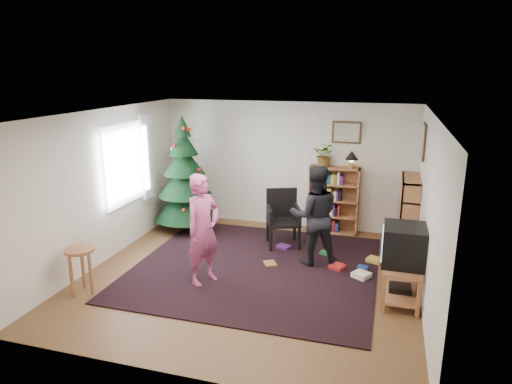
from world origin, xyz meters
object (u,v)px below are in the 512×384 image
(christmas_tree, at_px, (185,183))
(tv_stand, at_px, (401,278))
(bookshelf_right, at_px, (408,213))
(crt_tv, at_px, (404,245))
(armchair, at_px, (285,215))
(potted_plant, at_px, (325,155))
(bookshelf_back, at_px, (334,199))
(table_lamp, at_px, (352,156))
(person_by_chair, at_px, (315,216))
(picture_right, at_px, (424,141))
(person_standing, at_px, (203,230))
(picture_back, at_px, (347,132))
(stool, at_px, (80,259))

(christmas_tree, bearing_deg, tv_stand, -24.18)
(bookshelf_right, xyz_separation_m, crt_tv, (-0.12, -2.00, 0.15))
(armchair, distance_m, potted_plant, 1.44)
(bookshelf_back, relative_size, table_lamp, 3.95)
(armchair, relative_size, person_by_chair, 0.62)
(picture_right, relative_size, person_standing, 0.36)
(christmas_tree, height_order, bookshelf_back, christmas_tree)
(picture_back, distance_m, crt_tv, 3.05)
(crt_tv, bearing_deg, picture_back, 112.13)
(picture_right, height_order, armchair, picture_right)
(armchair, height_order, potted_plant, potted_plant)
(crt_tv, relative_size, armchair, 0.60)
(christmas_tree, relative_size, armchair, 2.22)
(bookshelf_right, height_order, crt_tv, bookshelf_right)
(crt_tv, height_order, armchair, crt_tv)
(person_by_chair, distance_m, table_lamp, 1.80)
(armchair, bearing_deg, christmas_tree, 151.97)
(bookshelf_back, relative_size, potted_plant, 2.83)
(potted_plant, relative_size, table_lamp, 1.39)
(picture_back, relative_size, stool, 0.80)
(bookshelf_back, bearing_deg, potted_plant, 180.00)
(picture_back, xyz_separation_m, stool, (-3.28, -3.69, -1.42))
(tv_stand, height_order, person_by_chair, person_by_chair)
(picture_back, xyz_separation_m, picture_right, (1.33, -0.73, 0.00))
(person_by_chair, height_order, potted_plant, potted_plant)
(picture_back, xyz_separation_m, potted_plant, (-0.37, -0.14, -0.42))
(person_standing, bearing_deg, potted_plant, -2.35)
(christmas_tree, bearing_deg, person_standing, -58.95)
(person_by_chair, xyz_separation_m, potted_plant, (-0.09, 1.61, 0.70))
(person_standing, bearing_deg, table_lamp, -10.09)
(bookshelf_back, xyz_separation_m, armchair, (-0.76, -0.90, -0.11))
(picture_back, bearing_deg, person_standing, -121.31)
(tv_stand, relative_size, person_by_chair, 0.54)
(picture_back, height_order, stool, picture_back)
(bookshelf_right, xyz_separation_m, person_by_chair, (-1.47, -1.12, 0.16))
(picture_right, relative_size, stool, 0.88)
(bookshelf_back, height_order, table_lamp, table_lamp)
(stool, bearing_deg, bookshelf_back, 48.88)
(person_by_chair, bearing_deg, crt_tv, 129.55)
(picture_right, xyz_separation_m, tv_stand, (-0.26, -1.90, -1.63))
(bookshelf_back, bearing_deg, bookshelf_right, -19.80)
(bookshelf_right, bearing_deg, stool, 124.46)
(crt_tv, bearing_deg, bookshelf_right, 86.48)
(christmas_tree, xyz_separation_m, potted_plant, (2.62, 0.66, 0.59))
(bookshelf_right, xyz_separation_m, armchair, (-2.12, -0.41, -0.11))
(potted_plant, bearing_deg, person_standing, -116.64)
(tv_stand, distance_m, table_lamp, 2.92)
(picture_back, xyz_separation_m, armchair, (-0.93, -1.04, -1.40))
(person_standing, distance_m, potted_plant, 3.14)
(picture_back, relative_size, crt_tv, 0.90)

